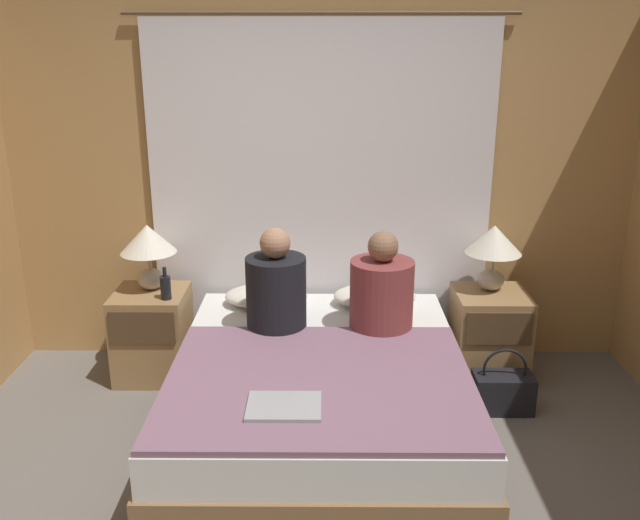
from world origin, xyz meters
TOP-DOWN VIEW (x-y plane):
  - wall_back at (0.00, 1.87)m, footprint 4.18×0.06m
  - curtain_panel at (0.00, 1.81)m, footprint 2.40×0.02m
  - bed at (0.00, 0.79)m, footprint 1.57×1.93m
  - nightstand_left at (-1.08, 1.49)m, footprint 0.45×0.46m
  - nightstand_right at (1.08, 1.49)m, footprint 0.45×0.46m
  - lamp_left at (-1.08, 1.55)m, footprint 0.35×0.35m
  - lamp_right at (1.08, 1.55)m, footprint 0.35×0.35m
  - pillow_left at (-0.35, 1.54)m, footprint 0.53×0.36m
  - pillow_right at (0.35, 1.54)m, footprint 0.53×0.36m
  - blanket_on_bed at (0.00, 0.49)m, footprint 1.51×1.26m
  - person_left_in_bed at (-0.25, 1.15)m, footprint 0.35×0.35m
  - person_right_in_bed at (0.35, 1.15)m, footprint 0.37×0.37m
  - beer_bottle_on_left_stand at (-0.95, 1.37)m, footprint 0.06×0.06m
  - laptop_on_bed at (-0.16, 0.20)m, footprint 0.34×0.25m
  - handbag_on_floor at (1.08, 1.05)m, footprint 0.35×0.19m

SIDE VIEW (x-z plane):
  - handbag_on_floor at x=1.08m, z-range -0.07..0.32m
  - bed at x=0.00m, z-range 0.00..0.47m
  - nightstand_left at x=-1.08m, z-range 0.00..0.58m
  - nightstand_right at x=1.08m, z-range 0.00..0.58m
  - blanket_on_bed at x=0.00m, z-range 0.47..0.50m
  - laptop_on_bed at x=-0.16m, z-range 0.50..0.52m
  - pillow_left at x=-0.35m, z-range 0.47..0.59m
  - pillow_right at x=0.35m, z-range 0.47..0.59m
  - beer_bottle_on_left_stand at x=-0.95m, z-range 0.55..0.75m
  - person_right_in_bed at x=0.35m, z-range 0.41..1.01m
  - person_left_in_bed at x=-0.25m, z-range 0.41..1.03m
  - lamp_left at x=-1.08m, z-range 0.66..1.08m
  - lamp_right at x=1.08m, z-range 0.66..1.08m
  - curtain_panel at x=0.00m, z-range 0.00..2.25m
  - wall_back at x=0.00m, z-range 0.00..2.50m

